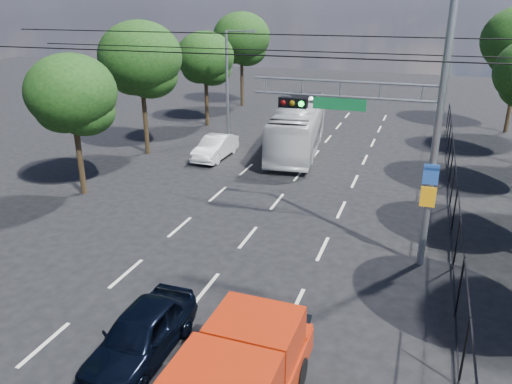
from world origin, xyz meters
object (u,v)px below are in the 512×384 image
at_px(signal_mast, 400,116).
at_px(white_van, 215,147).
at_px(white_bus, 298,127).
at_px(navy_hatchback, 141,334).

height_order(signal_mast, white_van, signal_mast).
height_order(signal_mast, white_bus, signal_mast).
xyz_separation_m(signal_mast, white_van, (-10.75, 9.45, -4.58)).
bearing_deg(signal_mast, white_bus, 117.30).
height_order(signal_mast, navy_hatchback, signal_mast).
xyz_separation_m(navy_hatchback, white_bus, (-1.05, 20.22, 0.78)).
bearing_deg(navy_hatchback, white_van, 106.92).
xyz_separation_m(signal_mast, white_bus, (-6.55, 12.69, -3.77)).
relative_size(navy_hatchback, white_bus, 0.38).
distance_m(signal_mast, white_van, 15.03).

